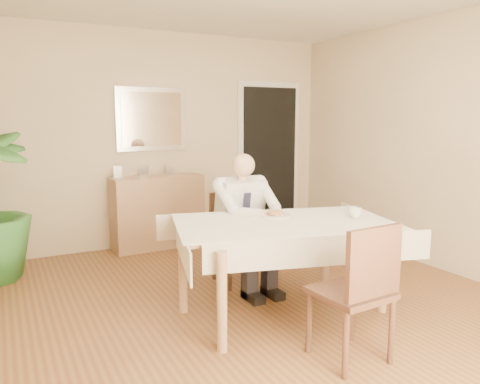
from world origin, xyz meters
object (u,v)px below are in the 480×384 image
seated_man (248,216)px  coffee_mug (355,213)px  dining_table (284,232)px  chair_near (360,286)px  chair_far (234,232)px  sideboard (158,212)px

seated_man → coffee_mug: size_ratio=11.29×
dining_table → seated_man: bearing=104.8°
chair_near → coffee_mug: (0.61, 0.76, 0.28)m
dining_table → chair_near: 0.92m
chair_far → coffee_mug: chair_far is taller
dining_table → chair_far: bearing=104.8°
chair_far → sideboard: bearing=107.8°
chair_far → sideboard: size_ratio=0.78×
sideboard → coffee_mug: bearing=-73.3°
chair_far → coffee_mug: 1.23m
chair_far → chair_near: 1.78m
dining_table → coffee_mug: bearing=1.1°
seated_man → coffee_mug: 0.96m
chair_far → coffee_mug: size_ratio=7.77×
chair_near → sideboard: (-0.28, 3.26, -0.08)m
chair_near → coffee_mug: 1.02m
chair_far → seated_man: bearing=-83.5°
chair_near → seated_man: 1.51m
dining_table → chair_far: (-0.00, 0.88, -0.19)m
sideboard → chair_near: bearing=-88.0°
coffee_mug → dining_table: bearing=166.3°
dining_table → seated_man: (-0.00, 0.59, 0.02)m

